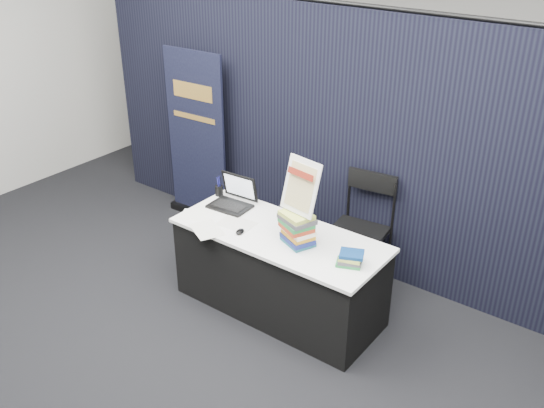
{
  "coord_description": "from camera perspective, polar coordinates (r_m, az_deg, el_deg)",
  "views": [
    {
      "loc": [
        2.55,
        -2.92,
        3.22
      ],
      "look_at": [
        -0.08,
        0.55,
        0.99
      ],
      "focal_mm": 40.0,
      "sensor_mm": 36.0,
      "label": 1
    }
  ],
  "objects": [
    {
      "name": "laptop",
      "position": [
        5.38,
        -3.67,
        0.47
      ],
      "size": [
        0.37,
        0.31,
        0.27
      ],
      "rotation": [
        0.0,
        0.0,
        0.07
      ],
      "color": "black",
      "rests_on": "display_table"
    },
    {
      "name": "stacking_chair",
      "position": [
        5.45,
        8.2,
        -2.15
      ],
      "size": [
        0.53,
        0.53,
        1.05
      ],
      "rotation": [
        0.0,
        0.0,
        0.12
      ],
      "color": "black",
      "rests_on": "floor"
    },
    {
      "name": "floor",
      "position": [
        5.04,
        -3.16,
        -12.67
      ],
      "size": [
        8.0,
        8.0,
        0.0
      ],
      "primitive_type": "plane",
      "color": "black",
      "rests_on": "ground"
    },
    {
      "name": "book_stack_short",
      "position": [
        4.57,
        7.34,
        -5.13
      ],
      "size": [
        0.22,
        0.2,
        0.1
      ],
      "rotation": [
        0.0,
        0.0,
        0.41
      ],
      "color": "#22803C",
      "rests_on": "display_table"
    },
    {
      "name": "info_sign",
      "position": [
        4.61,
        2.73,
        1.61
      ],
      "size": [
        0.34,
        0.18,
        0.44
      ],
      "rotation": [
        0.0,
        0.0,
        -0.16
      ],
      "color": "black",
      "rests_on": "book_stack_tall"
    },
    {
      "name": "brochure_mid",
      "position": [
        5.04,
        -6.15,
        -2.42
      ],
      "size": [
        0.37,
        0.33,
        0.0
      ],
      "primitive_type": "cube",
      "rotation": [
        0.0,
        0.0,
        -0.47
      ],
      "color": "silver",
      "rests_on": "display_table"
    },
    {
      "name": "display_table",
      "position": [
        5.16,
        0.68,
        -6.35
      ],
      "size": [
        1.8,
        0.75,
        0.75
      ],
      "color": "black",
      "rests_on": "floor"
    },
    {
      "name": "drape_partition",
      "position": [
        5.57,
        7.19,
        5.61
      ],
      "size": [
        6.0,
        0.08,
        2.4
      ],
      "primitive_type": "cube",
      "color": "black",
      "rests_on": "floor"
    },
    {
      "name": "mouse",
      "position": [
        4.96,
        -3.03,
        -2.6
      ],
      "size": [
        0.08,
        0.11,
        0.03
      ],
      "primitive_type": "ellipsoid",
      "rotation": [
        0.0,
        0.0,
        0.2
      ],
      "color": "black",
      "rests_on": "display_table"
    },
    {
      "name": "pen_cup",
      "position": [
        5.59,
        -5.0,
        1.27
      ],
      "size": [
        0.09,
        0.09,
        0.09
      ],
      "primitive_type": "cylinder",
      "rotation": [
        0.0,
        0.0,
        0.2
      ],
      "color": "black",
      "rests_on": "display_table"
    },
    {
      "name": "brochure_left",
      "position": [
        5.27,
        -7.09,
        -1.04
      ],
      "size": [
        0.33,
        0.3,
        0.0
      ],
      "primitive_type": "cube",
      "rotation": [
        0.0,
        0.0,
        0.46
      ],
      "color": "white",
      "rests_on": "display_table"
    },
    {
      "name": "pullup_banner",
      "position": [
        6.52,
        -7.09,
        5.33
      ],
      "size": [
        0.79,
        0.14,
        1.86
      ],
      "rotation": [
        0.0,
        0.0,
        0.05
      ],
      "color": "black",
      "rests_on": "floor"
    },
    {
      "name": "wall_back",
      "position": [
        7.52,
        17.11,
        14.69
      ],
      "size": [
        8.0,
        0.02,
        3.5
      ],
      "primitive_type": "cube",
      "color": "#B6B4AC",
      "rests_on": "floor"
    },
    {
      "name": "book_stack_tall",
      "position": [
        4.75,
        2.43,
        -2.32
      ],
      "size": [
        0.31,
        0.28,
        0.28
      ],
      "rotation": [
        0.0,
        0.0,
        -0.39
      ],
      "color": "#1C5F6C",
      "rests_on": "display_table"
    },
    {
      "name": "brochure_right",
      "position": [
        5.11,
        -3.35,
        -1.86
      ],
      "size": [
        0.32,
        0.24,
        0.0
      ],
      "primitive_type": "cube",
      "rotation": [
        0.0,
        0.0,
        0.09
      ],
      "color": "silver",
      "rests_on": "display_table"
    }
  ]
}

